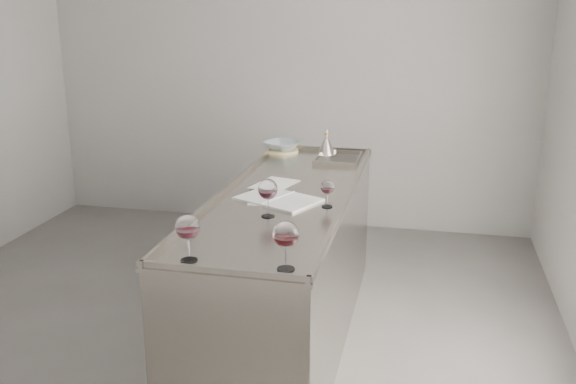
% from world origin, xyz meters
% --- Properties ---
extents(room_shell, '(4.54, 5.04, 2.84)m').
position_xyz_m(room_shell, '(0.00, 0.00, 1.40)').
color(room_shell, '#575552').
rests_on(room_shell, ground).
extents(counter, '(0.77, 2.42, 0.97)m').
position_xyz_m(counter, '(0.50, 0.30, 0.47)').
color(counter, gray).
rests_on(counter, ground).
extents(wine_glass_left, '(0.11, 0.11, 0.21)m').
position_xyz_m(wine_glass_left, '(0.31, -0.78, 1.09)').
color(wine_glass_left, white).
rests_on(wine_glass_left, counter).
extents(wine_glass_middle, '(0.10, 0.10, 0.21)m').
position_xyz_m(wine_glass_middle, '(0.50, -0.12, 1.09)').
color(wine_glass_middle, white).
rests_on(wine_glass_middle, counter).
extents(wine_glass_right, '(0.11, 0.11, 0.22)m').
position_xyz_m(wine_glass_right, '(0.74, -0.78, 1.09)').
color(wine_glass_right, white).
rests_on(wine_glass_right, counter).
extents(wine_glass_small, '(0.08, 0.08, 0.16)m').
position_xyz_m(wine_glass_small, '(0.77, 0.11, 1.05)').
color(wine_glass_small, white).
rests_on(wine_glass_small, counter).
extents(notebook, '(0.53, 0.46, 0.02)m').
position_xyz_m(notebook, '(0.48, 0.18, 0.95)').
color(notebook, silver).
rests_on(notebook, counter).
extents(loose_paper_top, '(0.22, 0.29, 0.00)m').
position_xyz_m(loose_paper_top, '(0.41, 0.18, 0.94)').
color(loose_paper_top, silver).
rests_on(loose_paper_top, counter).
extents(loose_paper_under, '(0.29, 0.35, 0.00)m').
position_xyz_m(loose_paper_under, '(0.39, 0.49, 0.94)').
color(loose_paper_under, silver).
rests_on(loose_paper_under, counter).
extents(trivet, '(0.25, 0.25, 0.02)m').
position_xyz_m(trivet, '(0.22, 1.38, 0.95)').
color(trivet, '#CFBF86').
rests_on(trivet, counter).
extents(ceramic_bowl, '(0.33, 0.33, 0.06)m').
position_xyz_m(ceramic_bowl, '(0.23, 1.38, 0.99)').
color(ceramic_bowl, '#92A4A9').
rests_on(ceramic_bowl, trivet).
extents(wine_funnel, '(0.14, 0.14, 0.21)m').
position_xyz_m(wine_funnel, '(0.56, 1.38, 1.00)').
color(wine_funnel, '#A8A096').
rests_on(wine_funnel, counter).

